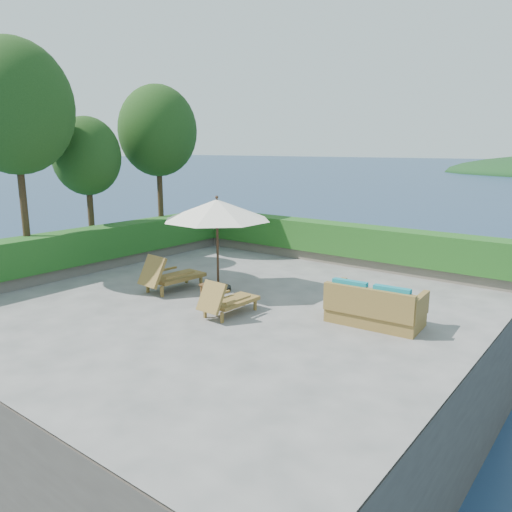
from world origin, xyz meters
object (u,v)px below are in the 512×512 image
Objects in this scene: lounge_left at (170,275)px; lounge_right at (226,300)px; patio_umbrella at (217,211)px; side_table at (210,287)px; wicker_loveseat at (374,308)px.

lounge_left is 1.19× the size of lounge_right.
patio_umbrella reaches higher than side_table.
side_table is 0.20× the size of wicker_loveseat.
patio_umbrella is at bearing 117.96° from side_table.
lounge_left is at bearing -140.70° from patio_umbrella.
lounge_left is 5.63m from wicker_loveseat.
patio_umbrella reaches higher than wicker_loveseat.
side_table is at bearing -62.04° from patio_umbrella.
lounge_left is at bearing 168.92° from lounge_right.
patio_umbrella is 1.77× the size of wicker_loveseat.
patio_umbrella is 2.05m from side_table.
lounge_right is at bearing -8.31° from lounge_left.
wicker_loveseat is (2.98, 1.54, 0.02)m from lounge_right.
patio_umbrella is 2.40× the size of lounge_right.
lounge_right is (1.55, -1.43, -1.83)m from patio_umbrella.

